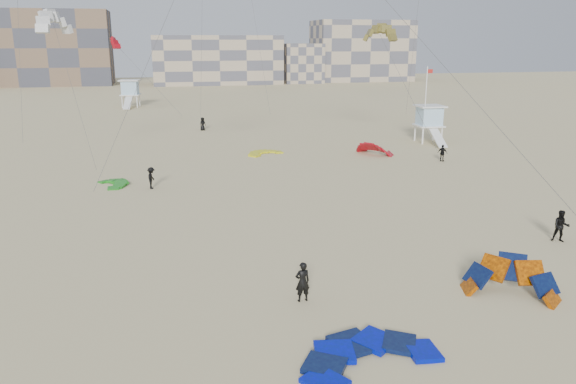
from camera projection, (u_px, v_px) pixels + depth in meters
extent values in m
plane|color=tan|center=(311.00, 342.00, 20.85)|extent=(320.00, 320.00, 0.00)
imported|color=black|center=(302.00, 282.00, 23.88)|extent=(0.69, 0.49, 1.78)
imported|color=black|center=(561.00, 226.00, 30.96)|extent=(1.10, 1.02, 1.80)
imported|color=black|center=(151.00, 178.00, 42.11)|extent=(0.84, 1.18, 1.65)
imported|color=black|center=(442.00, 153.00, 51.67)|extent=(0.90, 0.92, 1.55)
imported|color=black|center=(203.00, 124.00, 69.48)|extent=(0.93, 0.79, 1.62)
imported|color=black|center=(436.00, 117.00, 75.26)|extent=(1.24, 1.53, 1.63)
cylinder|color=#3F3F3F|center=(138.00, 86.00, 38.82)|extent=(6.60, 4.71, 13.58)
cylinder|color=#3F3F3F|center=(448.00, 71.00, 34.79)|extent=(3.19, 28.61, 16.03)
cylinder|color=#3F3F3F|center=(75.00, 97.00, 44.04)|extent=(2.68, 3.88, 11.06)
cylinder|color=#3F3F3F|center=(408.00, 91.00, 52.80)|extent=(3.46, 6.63, 10.38)
cylinder|color=#3F3F3F|center=(416.00, 29.00, 70.97)|extent=(2.05, 7.37, 22.52)
cylinder|color=#3F3F3F|center=(20.00, 65.00, 56.61)|extent=(0.24, 6.61, 14.80)
cylinder|color=#3F3F3F|center=(256.00, 25.00, 75.69)|extent=(2.88, 4.95, 23.74)
cylinder|color=#3F3F3F|center=(149.00, 80.00, 74.61)|extent=(8.17, 3.05, 9.38)
cube|color=white|center=(429.00, 125.00, 61.18)|extent=(2.89, 2.89, 0.14)
cube|color=#A6CBE3|center=(429.00, 116.00, 60.90)|extent=(2.38, 2.38, 1.97)
cube|color=white|center=(430.00, 106.00, 60.62)|extent=(3.00, 3.00, 0.16)
cube|color=white|center=(440.00, 138.00, 58.93)|extent=(1.13, 2.84, 1.63)
cube|color=white|center=(131.00, 95.00, 93.54)|extent=(3.48, 3.48, 0.15)
cube|color=#A6CBE3|center=(130.00, 88.00, 93.23)|extent=(2.85, 2.85, 2.20)
cube|color=white|center=(129.00, 80.00, 92.92)|extent=(3.60, 3.60, 0.18)
cube|color=white|center=(130.00, 103.00, 91.03)|extent=(1.52, 3.24, 1.82)
cylinder|color=white|center=(425.00, 106.00, 59.46)|extent=(0.10, 0.10, 8.21)
cube|color=#AE1C17|center=(430.00, 71.00, 58.59)|extent=(0.62, 0.02, 0.41)
cube|color=brown|center=(52.00, 48.00, 138.12)|extent=(28.00, 14.00, 18.00)
cube|color=tan|center=(216.00, 60.00, 143.75)|extent=(32.00, 16.00, 12.00)
cube|color=tan|center=(361.00, 51.00, 153.71)|extent=(26.00, 14.00, 16.00)
cube|color=tan|center=(301.00, 63.00, 146.86)|extent=(10.00, 10.00, 10.00)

